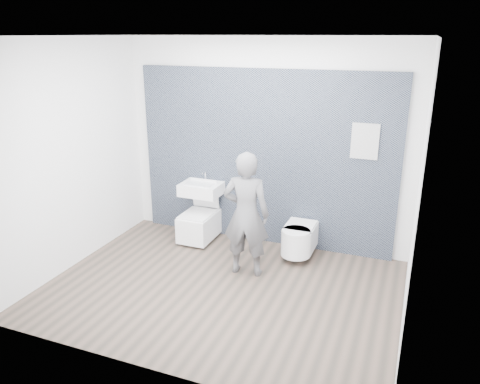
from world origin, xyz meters
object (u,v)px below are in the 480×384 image
at_px(washbasin, 201,189).
at_px(visitor, 246,214).
at_px(toilet_square, 199,224).
at_px(toilet_rounded, 298,239).

relative_size(washbasin, visitor, 0.36).
height_order(toilet_square, visitor, visitor).
bearing_deg(toilet_rounded, washbasin, 175.22).
bearing_deg(washbasin, toilet_rounded, -4.78).
bearing_deg(visitor, toilet_square, -41.58).
xyz_separation_m(washbasin, visitor, (0.96, -0.76, 0.03)).
bearing_deg(visitor, washbasin, -45.27).
bearing_deg(visitor, toilet_rounded, -135.33).
distance_m(washbasin, toilet_square, 0.51).
bearing_deg(toilet_square, washbasin, 90.00).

